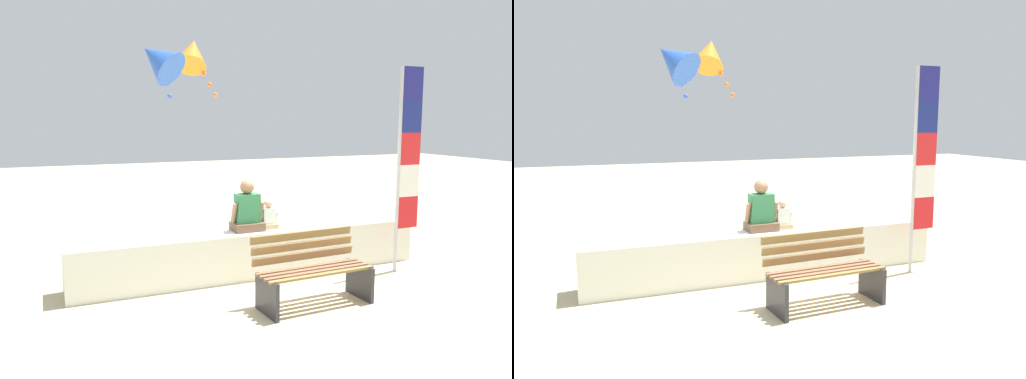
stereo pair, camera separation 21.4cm
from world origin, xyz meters
The scene contains 8 objects.
ground_plane centered at (0.00, 0.00, 0.00)m, with size 40.00×40.00×0.00m, color #CDBA90.
seawall_ledge centered at (0.00, 0.84, 0.34)m, with size 5.28×0.62×0.67m, color silver.
park_bench centered at (0.20, -0.54, 0.41)m, with size 1.49×0.68×0.88m.
person_adult centered at (-0.09, 0.86, 0.97)m, with size 0.49×0.36×0.75m.
person_child centered at (0.25, 0.86, 0.84)m, with size 0.28×0.21×0.43m.
flag_banner centered at (2.17, 0.16, 1.73)m, with size 0.41×0.05×3.05m.
kite_blue centered at (-1.12, 1.88, 3.18)m, with size 0.98×0.99×0.98m.
kite_orange centered at (-0.28, 2.90, 3.42)m, with size 0.85×0.93×1.14m.
Camera 2 is at (-2.61, -5.89, 2.31)m, focal length 35.27 mm.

